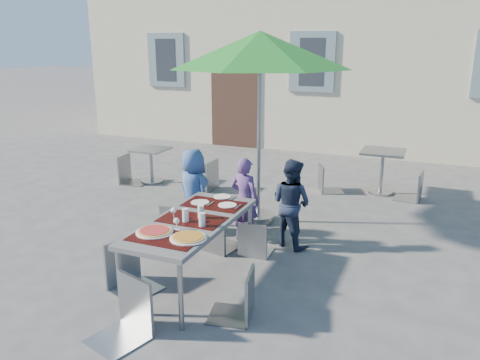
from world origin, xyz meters
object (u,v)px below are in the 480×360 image
at_px(bg_chair_r_0, 207,157).
at_px(chair_2, 255,218).
at_px(child_1, 245,200).
at_px(chair_3, 126,236).
at_px(pizza_near_right, 188,237).
at_px(child_0, 194,191).
at_px(chair_5, 124,275).
at_px(chair_1, 215,204).
at_px(cafe_table_0, 151,161).
at_px(bg_chair_l_0, 128,152).
at_px(bg_chair_l_1, 327,163).
at_px(pizza_near_left, 155,231).
at_px(chair_4, 240,267).
at_px(patio_umbrella, 260,51).
at_px(bg_chair_r_1, 416,169).
at_px(cafe_table_1, 382,163).
at_px(chair_0, 178,200).
at_px(dining_table, 192,224).
at_px(child_2, 291,203).

bearing_deg(bg_chair_r_0, chair_2, -51.53).
xyz_separation_m(child_1, chair_3, (-0.68, -1.70, 0.03)).
bearing_deg(bg_chair_r_0, pizza_near_right, -65.76).
distance_m(child_0, chair_5, 2.54).
relative_size(chair_1, cafe_table_0, 1.59).
distance_m(child_1, bg_chair_l_0, 3.56).
xyz_separation_m(pizza_near_right, child_0, (-0.92, 1.82, -0.17)).
distance_m(chair_1, cafe_table_0, 3.47).
xyz_separation_m(child_0, bg_chair_l_1, (1.31, 2.64, -0.06)).
height_order(pizza_near_left, bg_chair_l_1, bg_chair_l_1).
xyz_separation_m(child_0, chair_3, (0.10, -1.71, 0.00)).
height_order(chair_3, chair_4, chair_3).
height_order(patio_umbrella, bg_chair_r_1, patio_umbrella).
bearing_deg(patio_umbrella, child_1, -83.67).
bearing_deg(child_0, patio_umbrella, -108.61).
relative_size(pizza_near_right, chair_3, 0.36).
height_order(child_1, chair_5, child_1).
bearing_deg(cafe_table_1, bg_chair_l_1, -164.52).
xyz_separation_m(chair_0, bg_chair_r_0, (-0.75, 2.32, 0.02)).
height_order(pizza_near_left, chair_4, chair_4).
xyz_separation_m(pizza_near_right, bg_chair_r_0, (-1.67, 3.71, -0.15)).
relative_size(dining_table, pizza_near_left, 4.89).
bearing_deg(dining_table, bg_chair_r_0, 114.14).
xyz_separation_m(chair_0, chair_4, (1.45, -1.36, -0.06)).
height_order(chair_3, cafe_table_1, chair_3).
bearing_deg(chair_5, bg_chair_r_0, 107.41).
bearing_deg(chair_2, chair_3, -127.09).
bearing_deg(child_0, cafe_table_1, -103.05).
height_order(pizza_near_left, chair_5, chair_5).
relative_size(chair_5, cafe_table_1, 1.32).
height_order(dining_table, pizza_near_left, pizza_near_left).
xyz_separation_m(bg_chair_l_0, bg_chair_r_1, (5.15, 1.00, -0.06)).
relative_size(child_2, bg_chair_r_0, 1.12).
xyz_separation_m(child_2, cafe_table_1, (0.84, 2.83, -0.03)).
distance_m(chair_3, bg_chair_l_1, 4.51).
bearing_deg(cafe_table_1, patio_umbrella, -125.66).
bearing_deg(chair_2, pizza_near_left, -111.46).
height_order(chair_1, bg_chair_r_0, chair_1).
xyz_separation_m(chair_4, patio_umbrella, (-0.76, 2.53, 1.95)).
xyz_separation_m(child_1, chair_5, (-0.16, -2.46, 0.03)).
relative_size(chair_3, bg_chair_r_0, 0.97).
height_order(dining_table, chair_2, chair_2).
xyz_separation_m(pizza_near_right, chair_5, (-0.31, -0.64, -0.16)).
xyz_separation_m(chair_3, chair_5, (0.52, -0.75, 0.01)).
bearing_deg(chair_1, chair_2, 4.18).
bearing_deg(cafe_table_0, chair_3, -60.35).
relative_size(chair_2, bg_chair_l_0, 0.83).
bearing_deg(cafe_table_0, child_0, -44.34).
xyz_separation_m(chair_4, bg_chair_l_0, (-3.79, 3.51, 0.07)).
bearing_deg(bg_chair_r_0, bg_chair_l_0, -173.82).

